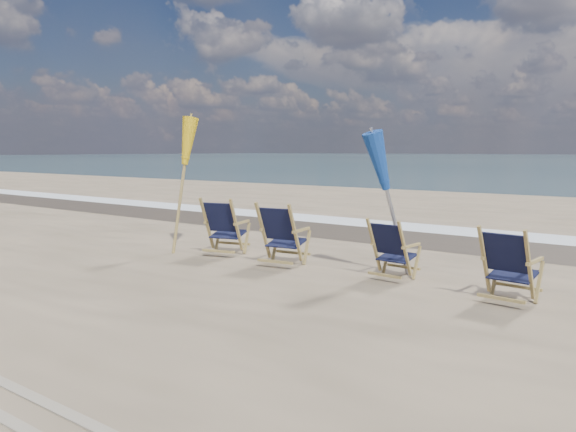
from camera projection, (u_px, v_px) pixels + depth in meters
name	position (u px, v px, depth m)	size (l,w,h in m)	color
surf_foam	(442.00, 229.00, 13.12)	(200.00, 1.40, 0.01)	silver
wet_sand_strip	(416.00, 237.00, 11.92)	(200.00, 2.60, 0.00)	#42362A
beach_chair_0	(236.00, 228.00, 9.69)	(0.66, 0.75, 1.04)	black
beach_chair_1	(295.00, 236.00, 8.75)	(0.67, 0.75, 1.04)	black
beach_chair_2	(405.00, 251.00, 7.81)	(0.57, 0.65, 0.90)	black
beach_chair_3	(529.00, 269.00, 6.53)	(0.61, 0.69, 0.96)	black
umbrella_yellow	(180.00, 147.00, 10.02)	(0.30, 0.30, 2.44)	olive
umbrella_blue	(393.00, 163.00, 8.07)	(0.30, 0.30, 2.19)	#A5A5AD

